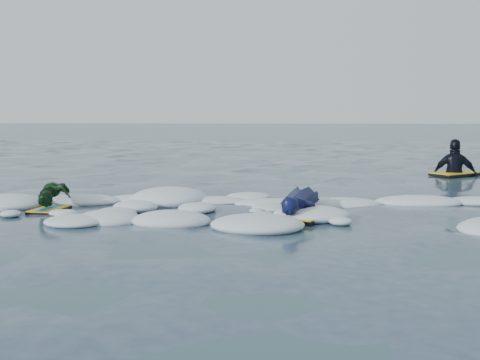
{
  "coord_description": "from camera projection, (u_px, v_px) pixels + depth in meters",
  "views": [
    {
      "loc": [
        0.44,
        -8.08,
        1.51
      ],
      "look_at": [
        -0.02,
        1.6,
        0.38
      ],
      "focal_mm": 45.0,
      "sensor_mm": 36.0,
      "label": 1
    }
  ],
  "objects": [
    {
      "name": "ground",
      "position": [
        236.0,
        221.0,
        8.21
      ],
      "size": [
        120.0,
        120.0,
        0.0
      ],
      "primitive_type": "plane",
      "color": "#192D3C",
      "rests_on": "ground"
    },
    {
      "name": "foam_band",
      "position": [
        239.0,
        209.0,
        9.24
      ],
      "size": [
        12.0,
        3.1,
        0.3
      ],
      "primitive_type": null,
      "color": "silver",
      "rests_on": "ground"
    },
    {
      "name": "prone_woman_unit",
      "position": [
        299.0,
        203.0,
        8.57
      ],
      "size": [
        0.86,
        1.57,
        0.38
      ],
      "rotation": [
        0.0,
        0.0,
        1.3
      ],
      "color": "black",
      "rests_on": "ground"
    },
    {
      "name": "prone_child_unit",
      "position": [
        53.0,
        196.0,
        9.14
      ],
      "size": [
        0.68,
        1.15,
        0.41
      ],
      "rotation": [
        0.0,
        0.0,
        1.42
      ],
      "color": "black",
      "rests_on": "ground"
    },
    {
      "name": "waiting_rider_unit",
      "position": [
        455.0,
        176.0,
        13.87
      ],
      "size": [
        1.29,
        1.15,
        1.7
      ],
      "rotation": [
        0.0,
        0.0,
        0.6
      ],
      "color": "black",
      "rests_on": "ground"
    }
  ]
}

